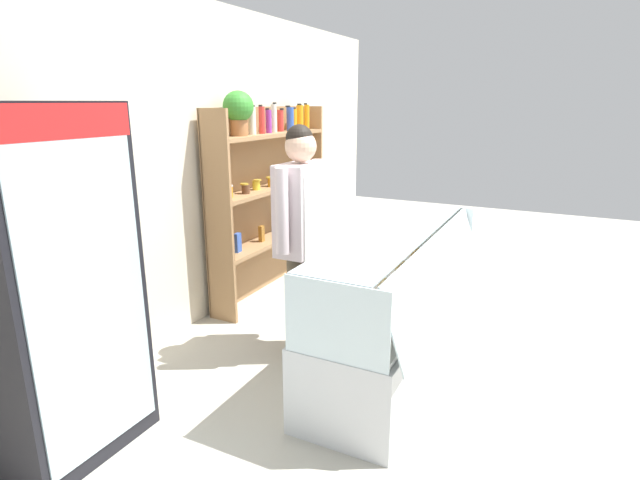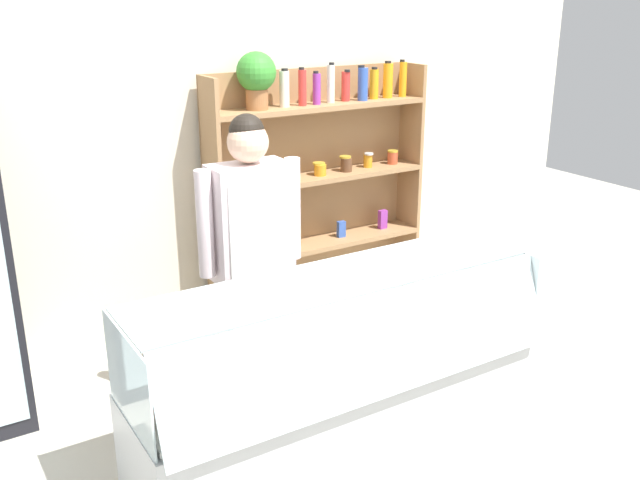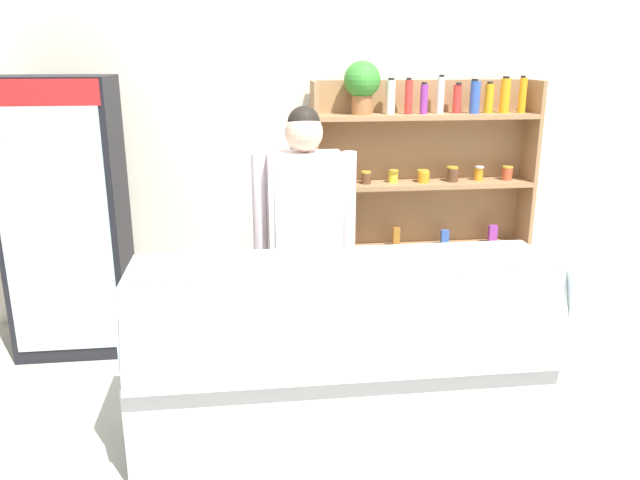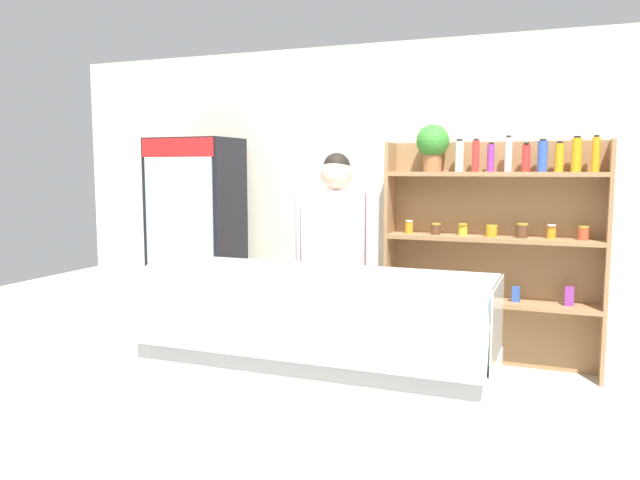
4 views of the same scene
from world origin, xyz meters
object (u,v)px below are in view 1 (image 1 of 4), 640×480
at_px(shelving_unit, 264,184).
at_px(shop_clerk, 302,222).
at_px(drinks_fridge, 53,289).
at_px(deli_display_case, 397,325).

distance_m(shelving_unit, shop_clerk, 1.34).
height_order(drinks_fridge, shop_clerk, drinks_fridge).
relative_size(shelving_unit, shop_clerk, 1.14).
bearing_deg(drinks_fridge, deli_display_case, -38.29).
bearing_deg(shelving_unit, shop_clerk, -135.49).
height_order(drinks_fridge, deli_display_case, drinks_fridge).
height_order(shelving_unit, shop_clerk, shelving_unit).
bearing_deg(deli_display_case, shop_clerk, 99.88).
xyz_separation_m(shelving_unit, shop_clerk, (-0.96, -0.94, -0.07)).
distance_m(drinks_fridge, shop_clerk, 1.69).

